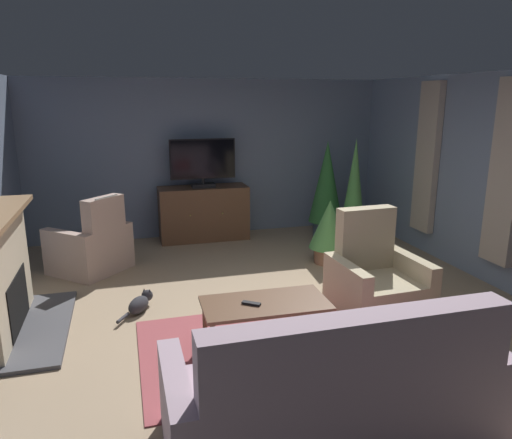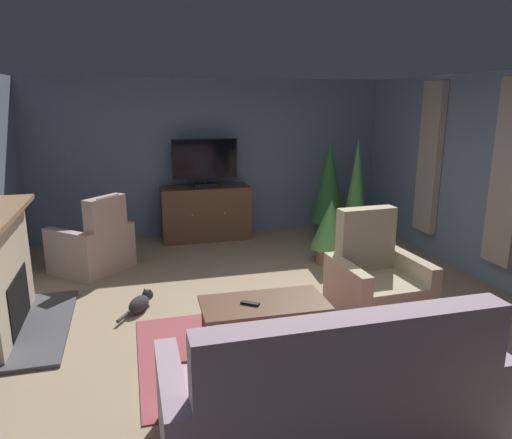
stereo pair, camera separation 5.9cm
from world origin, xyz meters
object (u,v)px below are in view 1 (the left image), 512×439
at_px(potted_plant_leafy_by_curtain, 326,186).
at_px(coffee_table, 265,307).
at_px(tv_cabinet, 204,214).
at_px(sofa_floral, 337,397).
at_px(television, 203,162).
at_px(potted_plant_tall_palm_by_window, 329,229).
at_px(armchair_angled_to_table, 92,247).
at_px(potted_plant_small_fern_corner, 354,189).
at_px(armchair_by_fireplace, 376,282).
at_px(tv_remote, 251,303).
at_px(cat, 140,303).

bearing_deg(potted_plant_leafy_by_curtain, coffee_table, -121.82).
height_order(tv_cabinet, sofa_floral, sofa_floral).
distance_m(television, potted_plant_tall_palm_by_window, 2.30).
distance_m(coffee_table, sofa_floral, 1.31).
bearing_deg(armchair_angled_to_table, potted_plant_tall_palm_by_window, -9.60).
distance_m(television, potted_plant_small_fern_corner, 2.39).
distance_m(sofa_floral, armchair_by_fireplace, 2.16).
xyz_separation_m(coffee_table, armchair_angled_to_table, (-1.62, 2.59, -0.09)).
bearing_deg(potted_plant_leafy_by_curtain, tv_remote, -123.34).
relative_size(coffee_table, cat, 2.08).
distance_m(coffee_table, armchair_by_fireplace, 1.45).
height_order(tv_cabinet, coffee_table, tv_cabinet).
bearing_deg(cat, armchair_angled_to_table, 110.57).
xyz_separation_m(tv_cabinet, potted_plant_tall_palm_by_window, (1.48, -1.63, 0.08)).
relative_size(potted_plant_tall_palm_by_window, cat, 1.62).
bearing_deg(tv_cabinet, cat, -114.06).
height_order(potted_plant_tall_palm_by_window, potted_plant_small_fern_corner, potted_plant_small_fern_corner).
distance_m(tv_remote, cat, 1.55).
height_order(television, tv_remote, television).
xyz_separation_m(potted_plant_leafy_by_curtain, cat, (-3.09, -2.10, -0.77)).
relative_size(tv_remote, potted_plant_tall_palm_by_window, 0.19).
distance_m(armchair_angled_to_table, potted_plant_tall_palm_by_window, 3.22).
bearing_deg(coffee_table, tv_remote, -170.31).
bearing_deg(tv_remote, television, 123.27).
distance_m(sofa_floral, potted_plant_leafy_by_curtain, 4.96).
bearing_deg(armchair_angled_to_table, sofa_floral, -66.06).
bearing_deg(potted_plant_tall_palm_by_window, television, 133.20).
relative_size(armchair_by_fireplace, potted_plant_tall_palm_by_window, 1.23).
distance_m(tv_cabinet, potted_plant_tall_palm_by_window, 2.21).
relative_size(television, potted_plant_small_fern_corner, 0.62).
height_order(tv_cabinet, armchair_angled_to_table, armchair_angled_to_table).
xyz_separation_m(potted_plant_tall_palm_by_window, potted_plant_leafy_by_curtain, (0.47, 1.19, 0.36)).
bearing_deg(potted_plant_tall_palm_by_window, coffee_table, -126.95).
height_order(coffee_table, armchair_angled_to_table, armchair_angled_to_table).
relative_size(sofa_floral, potted_plant_small_fern_corner, 1.33).
xyz_separation_m(sofa_floral, armchair_angled_to_table, (-1.73, 3.89, -0.01)).
bearing_deg(tv_remote, cat, 165.28).
distance_m(sofa_floral, potted_plant_small_fern_corner, 4.52).
bearing_deg(potted_plant_tall_palm_by_window, cat, -160.76).
bearing_deg(tv_cabinet, tv_remote, -93.07).
bearing_deg(coffee_table, tv_cabinet, 89.03).
relative_size(television, sofa_floral, 0.46).
xyz_separation_m(tv_cabinet, sofa_floral, (0.04, -4.99, -0.07)).
xyz_separation_m(sofa_floral, potted_plant_leafy_by_curtain, (1.91, 4.54, 0.52)).
bearing_deg(television, cat, -114.52).
xyz_separation_m(tv_remote, potted_plant_tall_palm_by_window, (1.68, 2.08, 0.02)).
xyz_separation_m(tv_remote, potted_plant_small_fern_corner, (2.35, 2.69, 0.43)).
height_order(television, potted_plant_leafy_by_curtain, television).
bearing_deg(potted_plant_small_fern_corner, television, 155.61).
bearing_deg(armchair_by_fireplace, sofa_floral, -125.91).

